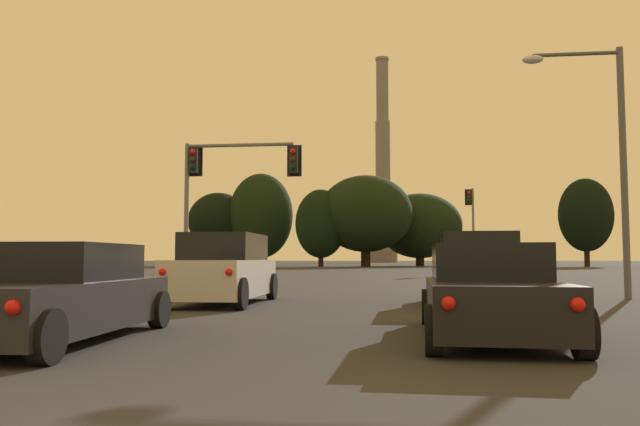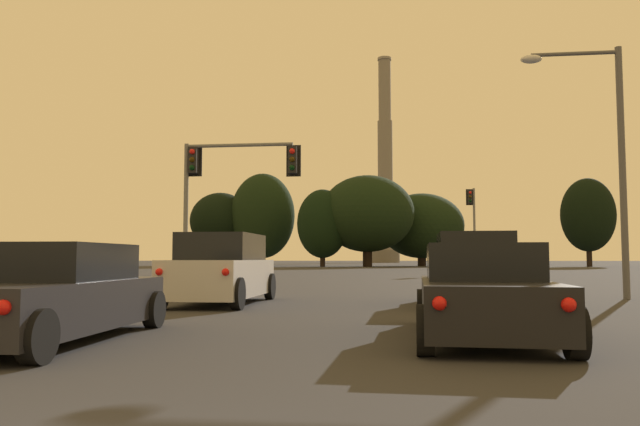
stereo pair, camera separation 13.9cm
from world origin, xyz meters
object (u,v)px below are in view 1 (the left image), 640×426
Objects in this scene: suv_right_lane_front at (477,270)px; street_lamp at (606,142)px; traffic_light_overhead_left at (224,177)px; traffic_light_far_right at (471,218)px; sedan_left_lane_second at (58,295)px; smokestack at (383,181)px; sedan_right_lane_second at (488,294)px; suv_left_lane_front at (224,270)px.

suv_right_lane_front is 6.44m from street_lamp.
traffic_light_far_right reaches higher than traffic_light_overhead_left.
smokestack is (1.63, 163.88, 21.83)m from sedan_left_lane_second.
suv_right_lane_front reaches higher than sedan_left_lane_second.
street_lamp is at bearing 64.81° from sedan_right_lane_second.
suv_right_lane_front is 32.97m from traffic_light_far_right.
sedan_right_lane_second is at bearing -59.98° from traffic_light_overhead_left.
sedan_left_lane_second is 10.51m from suv_right_lane_front.
suv_left_lane_front is 11.96m from street_lamp.
suv_left_lane_front is 0.74× the size of traffic_light_far_right.
sedan_right_lane_second is at bearing -94.27° from suv_right_lane_front.
sedan_right_lane_second is 16.64m from traffic_light_overhead_left.
sedan_right_lane_second is 0.08× the size of smokestack.
smokestack is (3.45, 148.64, 18.10)m from traffic_light_overhead_left.
traffic_light_far_right is at bearing -85.78° from smokestack.
traffic_light_overhead_left is at bearing 161.33° from street_lamp.
street_lamp is (0.47, -29.60, 0.40)m from traffic_light_far_right.
traffic_light_far_right reaches higher than suv_right_lane_front.
street_lamp is at bearing 41.64° from sedan_left_lane_second.
traffic_light_overhead_left is 28.16m from traffic_light_far_right.
traffic_light_far_right is 0.87× the size of street_lamp.
traffic_light_far_right is (3.78, 32.58, 3.42)m from suv_right_lane_front.
sedan_left_lane_second is at bearing -130.06° from suv_right_lane_front.
suv_left_lane_front is 6.62m from suv_right_lane_front.
sedan_right_lane_second is at bearing -47.66° from suv_left_lane_front.
sedan_right_lane_second is at bearing -96.47° from traffic_light_far_right.
traffic_light_far_right is (12.56, 25.20, -0.08)m from traffic_light_overhead_left.
sedan_left_lane_second is 0.63× the size of street_lamp.
smokestack is at bearing 94.22° from traffic_light_far_right.
smokestack reaches higher than sedan_right_lane_second.
suv_right_lane_front is 0.86× the size of traffic_light_overhead_left.
suv_left_lane_front is 1.03× the size of sedan_right_lane_second.
traffic_light_far_right is (4.45, 39.24, 3.65)m from sedan_right_lane_second.
suv_left_lane_front is 8.75m from sedan_right_lane_second.
smokestack is (-9.58, 153.04, 17.78)m from street_lamp.
street_lamp is (4.91, 9.64, 4.05)m from sedan_right_lane_second.
traffic_light_far_right is (10.40, 32.83, 3.42)m from suv_left_lane_front.
traffic_light_far_right is (10.74, 40.44, 3.65)m from sedan_left_lane_second.
sedan_left_lane_second is at bearing -83.19° from traffic_light_overhead_left.
traffic_light_overhead_left is (-2.16, 7.63, 3.50)m from suv_left_lane_front.
smokestack is at bearing 88.67° from traffic_light_overhead_left.
street_lamp is (4.25, 2.97, 3.82)m from suv_right_lane_front.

